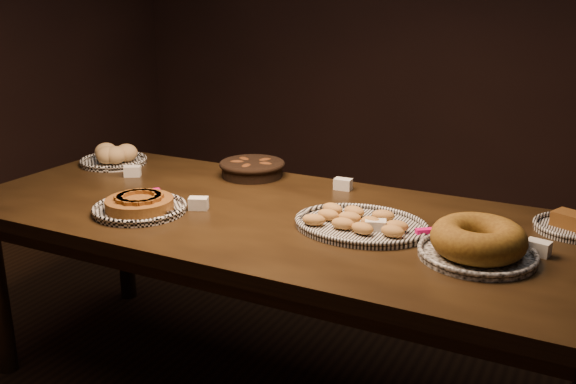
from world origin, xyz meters
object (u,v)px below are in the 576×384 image
at_px(apple_tart_plate, 140,206).
at_px(madeleine_platter, 359,223).
at_px(buffet_table, 277,232).
at_px(bundt_cake_plate, 478,243).

bearing_deg(apple_tart_plate, madeleine_platter, 6.71).
bearing_deg(apple_tart_plate, buffet_table, 17.21).
xyz_separation_m(buffet_table, apple_tart_plate, (-0.45, -0.21, 0.10)).
distance_m(apple_tart_plate, bundt_cake_plate, 1.19).
height_order(apple_tart_plate, bundt_cake_plate, bundt_cake_plate).
relative_size(madeleine_platter, bundt_cake_plate, 1.15).
relative_size(buffet_table, madeleine_platter, 5.22).
bearing_deg(bundt_cake_plate, buffet_table, -168.47).
xyz_separation_m(buffet_table, madeleine_platter, (0.32, -0.01, 0.09)).
bearing_deg(buffet_table, apple_tart_plate, -154.57).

